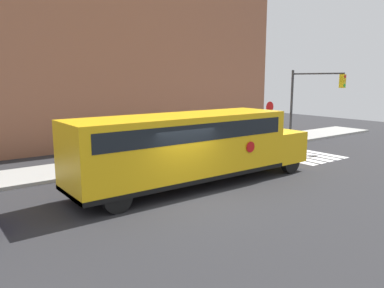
% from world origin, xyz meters
% --- Properties ---
extents(ground_plane, '(60.00, 60.00, 0.00)m').
position_xyz_m(ground_plane, '(0.00, 0.00, 0.00)').
color(ground_plane, '#28282B').
extents(sidewalk_strip, '(44.00, 3.00, 0.15)m').
position_xyz_m(sidewalk_strip, '(0.00, 6.50, 0.07)').
color(sidewalk_strip, '#9E9E99').
rests_on(sidewalk_strip, ground).
extents(building_backdrop, '(32.00, 4.00, 12.81)m').
position_xyz_m(building_backdrop, '(0.00, 13.00, 6.41)').
color(building_backdrop, '#935B42').
rests_on(building_backdrop, ground).
extents(crosswalk_stripes, '(3.30, 3.20, 0.01)m').
position_xyz_m(crosswalk_stripes, '(9.68, 2.00, 0.00)').
color(crosswalk_stripes, white).
rests_on(crosswalk_stripes, ground).
extents(school_bus, '(10.81, 2.57, 2.89)m').
position_xyz_m(school_bus, '(1.10, 1.29, 1.67)').
color(school_bus, yellow).
rests_on(school_bus, ground).
extents(stop_sign, '(0.66, 0.10, 2.85)m').
position_xyz_m(stop_sign, '(10.41, 5.46, 1.86)').
color(stop_sign, '#38383A').
rests_on(stop_sign, ground).
extents(traffic_light, '(0.28, 3.88, 4.83)m').
position_xyz_m(traffic_light, '(12.96, 4.41, 3.26)').
color(traffic_light, '#38383A').
rests_on(traffic_light, ground).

